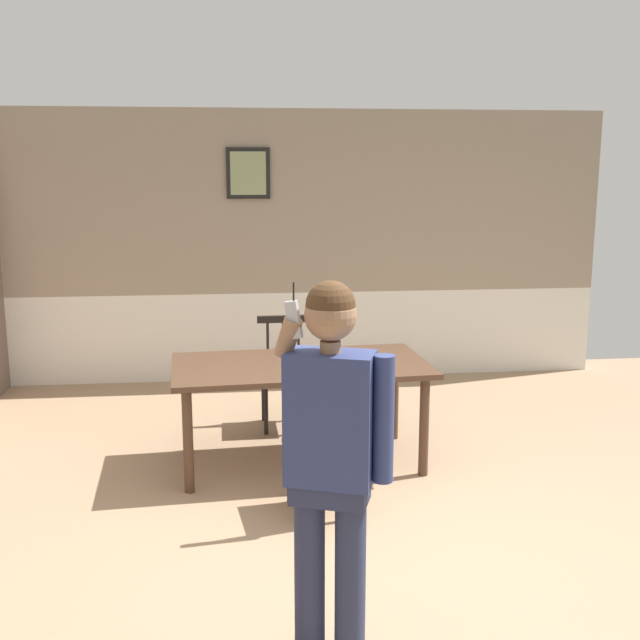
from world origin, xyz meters
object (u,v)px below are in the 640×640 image
chair_by_doorway (285,372)px  person_figure (332,447)px  chair_near_window (322,444)px  dining_table (300,374)px

chair_by_doorway → person_figure: (0.00, -3.19, 0.52)m
chair_near_window → dining_table: bearing=86.6°
chair_near_window → person_figure: (-0.12, -1.43, 0.53)m
dining_table → person_figure: bearing=-91.4°
chair_near_window → person_figure: size_ratio=0.59×
dining_table → chair_by_doorway: size_ratio=2.07×
chair_near_window → chair_by_doorway: (-0.12, 1.76, 0.01)m
chair_by_doorway → person_figure: 3.23m
person_figure → chair_by_doorway: bearing=-70.4°
dining_table → person_figure: size_ratio=1.12×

